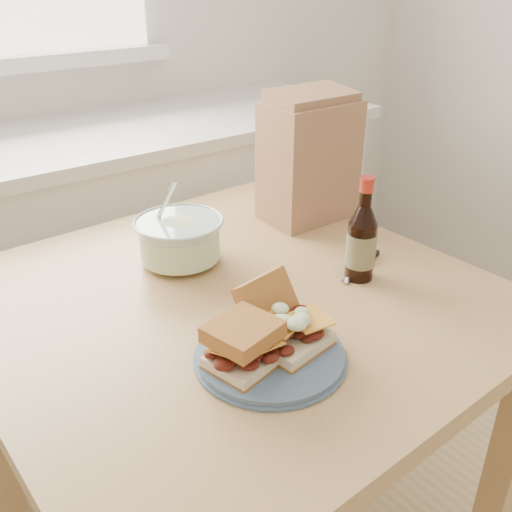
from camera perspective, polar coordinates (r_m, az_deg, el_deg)
cabinet_run at (r=2.05m, az=-20.70°, el=-2.25°), size 2.50×0.64×0.94m
dining_table at (r=1.23m, az=-2.33°, el=-8.61°), size 1.02×1.02×0.82m
plate at (r=0.98m, az=1.45°, el=-9.88°), size 0.25×0.25×0.02m
sandwich_left at (r=0.93m, az=-1.29°, el=-8.82°), size 0.13×0.12×0.08m
sandwich_right at (r=0.99m, az=2.73°, el=-6.60°), size 0.13×0.18×0.10m
coleslaw_bowl at (r=1.27m, az=-7.63°, el=1.47°), size 0.20×0.20×0.20m
beer_bottle at (r=1.20m, az=10.51°, el=1.43°), size 0.06×0.06×0.23m
knife at (r=1.30m, az=10.99°, el=-0.50°), size 0.16×0.07×0.01m
paper_bag at (r=1.47m, az=5.33°, el=9.36°), size 0.23×0.15×0.30m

